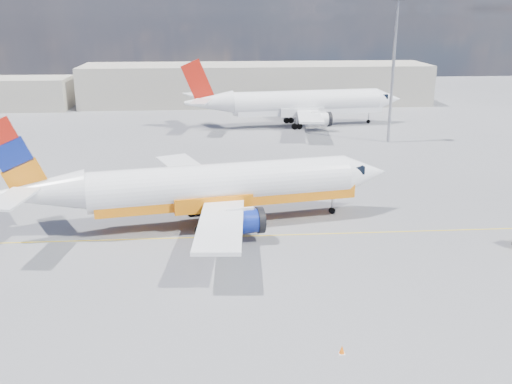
{
  "coord_description": "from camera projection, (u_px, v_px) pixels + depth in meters",
  "views": [
    {
      "loc": [
        -3.94,
        -42.62,
        18.73
      ],
      "look_at": [
        -0.39,
        4.51,
        3.5
      ],
      "focal_mm": 40.0,
      "sensor_mm": 36.0,
      "label": 1
    }
  ],
  "objects": [
    {
      "name": "main_jet",
      "position": [
        210.0,
        187.0,
        50.78
      ],
      "size": [
        35.71,
        27.7,
        10.78
      ],
      "rotation": [
        0.0,
        0.0,
        0.18
      ],
      "color": "white",
      "rests_on": "ground"
    },
    {
      "name": "second_jet",
      "position": [
        299.0,
        104.0,
        94.24
      ],
      "size": [
        37.37,
        29.31,
        11.32
      ],
      "rotation": [
        0.0,
        0.0,
        0.12
      ],
      "color": "white",
      "rests_on": "ground"
    },
    {
      "name": "taxi_line",
      "position": [
        262.0,
        236.0,
        49.32
      ],
      "size": [
        70.0,
        0.15,
        0.01
      ],
      "primitive_type": "cube",
      "color": "yellow",
      "rests_on": "ground"
    },
    {
      "name": "terminal_main",
      "position": [
        256.0,
        84.0,
        116.79
      ],
      "size": [
        70.0,
        14.0,
        8.0
      ],
      "primitive_type": "cube",
      "color": "beige",
      "rests_on": "ground"
    },
    {
      "name": "traffic_cone",
      "position": [
        342.0,
        350.0,
        32.39
      ],
      "size": [
        0.37,
        0.37,
        0.52
      ],
      "color": "white",
      "rests_on": "ground"
    },
    {
      "name": "terminal_annex",
      "position": [
        1.0,
        94.0,
        110.66
      ],
      "size": [
        26.0,
        10.0,
        6.0
      ],
      "primitive_type": "cube",
      "color": "beige",
      "rests_on": "ground"
    },
    {
      "name": "floodlight_mast",
      "position": [
        394.0,
        57.0,
        80.16
      ],
      "size": [
        1.49,
        1.49,
        20.34
      ],
      "color": "#93949B",
      "rests_on": "ground"
    },
    {
      "name": "ground",
      "position": [
        265.0,
        250.0,
        46.48
      ],
      "size": [
        240.0,
        240.0,
        0.0
      ],
      "primitive_type": "plane",
      "color": "#57575B",
      "rests_on": "ground"
    }
  ]
}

